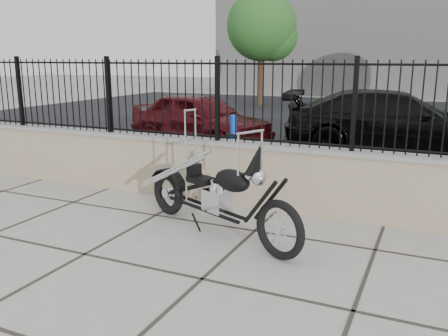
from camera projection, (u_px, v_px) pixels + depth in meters
ground_plane at (202, 279)px, 4.79m from camera, size 90.00×90.00×0.00m
parking_lot at (371, 124)px, 15.87m from camera, size 30.00×30.00×0.00m
retaining_wall at (280, 178)px, 6.90m from camera, size 14.00×0.36×0.96m
iron_fence at (282, 103)px, 6.65m from camera, size 14.00×0.08×1.20m
background_building at (410, 25)px, 27.37m from camera, size 22.00×6.00×8.00m
chopper_motorcycle at (214, 173)px, 5.88m from camera, size 2.59×1.47×1.57m
car_red at (200, 119)px, 11.97m from camera, size 4.21×2.57×1.34m
car_black at (394, 122)px, 10.96m from camera, size 5.27×2.79×1.45m
bollard_a at (233, 143)px, 9.29m from camera, size 0.15×0.15×1.10m
tree_left at (261, 22)px, 21.31m from camera, size 3.15×3.15×5.32m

